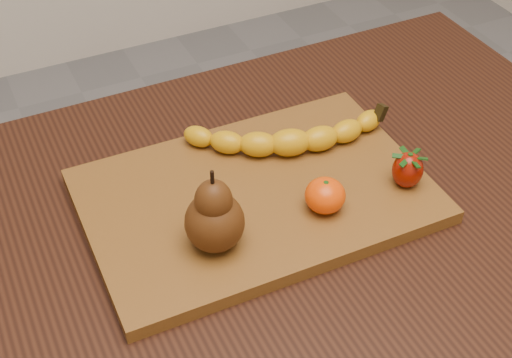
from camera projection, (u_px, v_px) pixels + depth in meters
name	position (u px, v px, depth m)	size (l,w,h in m)	color
table	(292.00, 251.00, 1.02)	(1.00, 0.70, 0.76)	black
cutting_board	(256.00, 196.00, 0.95)	(0.45, 0.30, 0.02)	brown
banana	(290.00, 142.00, 0.99)	(0.25, 0.06, 0.04)	#DA9D0A
pear	(214.00, 210.00, 0.83)	(0.07, 0.07, 0.11)	#49250B
mandarin	(325.00, 195.00, 0.90)	(0.05, 0.05, 0.04)	#F54402
strawberry	(408.00, 169.00, 0.94)	(0.04, 0.04, 0.05)	#861103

